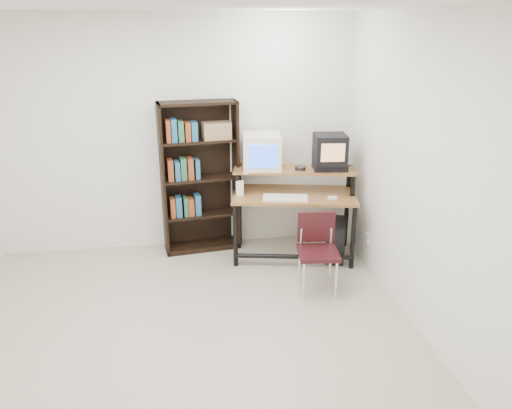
{
  "coord_description": "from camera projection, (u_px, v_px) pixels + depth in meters",
  "views": [
    {
      "loc": [
        0.07,
        -3.52,
        2.48
      ],
      "look_at": [
        0.77,
        1.1,
        0.78
      ],
      "focal_mm": 35.0,
      "sensor_mm": 36.0,
      "label": 1
    }
  ],
  "objects": [
    {
      "name": "computer_desk",
      "position": [
        294.0,
        196.0,
        5.45
      ],
      "size": [
        1.43,
        0.91,
        0.98
      ],
      "rotation": [
        0.0,
        0.0,
        -0.19
      ],
      "color": "#936030",
      "rests_on": "floor"
    },
    {
      "name": "crt_monitor",
      "position": [
        261.0,
        152.0,
        5.42
      ],
      "size": [
        0.44,
        0.45,
        0.39
      ],
      "rotation": [
        0.0,
        0.0,
        -0.1
      ],
      "color": "white",
      "rests_on": "computer_desk"
    },
    {
      "name": "right_wall",
      "position": [
        430.0,
        181.0,
        3.95
      ],
      "size": [
        0.01,
        4.0,
        2.6
      ],
      "primitive_type": "cube",
      "color": "white",
      "rests_on": "floor"
    },
    {
      "name": "pc_tower",
      "position": [
        336.0,
        240.0,
        5.55
      ],
      "size": [
        0.34,
        0.49,
        0.42
      ],
      "primitive_type": "cube",
      "rotation": [
        0.0,
        0.0,
        -0.36
      ],
      "color": "black",
      "rests_on": "floor"
    },
    {
      "name": "cd_spindle",
      "position": [
        300.0,
        169.0,
        5.4
      ],
      "size": [
        0.12,
        0.12,
        0.05
      ],
      "primitive_type": "cylinder",
      "rotation": [
        0.0,
        0.0,
        -0.04
      ],
      "color": "#26262B",
      "rests_on": "computer_desk"
    },
    {
      "name": "desk_speaker",
      "position": [
        240.0,
        189.0,
        5.35
      ],
      "size": [
        0.09,
        0.09,
        0.17
      ],
      "primitive_type": "cube",
      "rotation": [
        0.0,
        0.0,
        -0.16
      ],
      "color": "white",
      "rests_on": "computer_desk"
    },
    {
      "name": "school_chair",
      "position": [
        317.0,
        245.0,
        4.81
      ],
      "size": [
        0.42,
        0.42,
        0.76
      ],
      "rotation": [
        0.0,
        0.0,
        -0.11
      ],
      "color": "black",
      "rests_on": "floor"
    },
    {
      "name": "mouse",
      "position": [
        332.0,
        198.0,
        5.26
      ],
      "size": [
        0.1,
        0.07,
        0.03
      ],
      "primitive_type": "cube",
      "rotation": [
        0.0,
        0.0,
        -0.06
      ],
      "color": "white",
      "rests_on": "mousepad"
    },
    {
      "name": "back_wall",
      "position": [
        175.0,
        136.0,
        5.52
      ],
      "size": [
        4.0,
        0.01,
        2.6
      ],
      "primitive_type": "cube",
      "color": "white",
      "rests_on": "floor"
    },
    {
      "name": "vcr",
      "position": [
        330.0,
        167.0,
        5.42
      ],
      "size": [
        0.39,
        0.3,
        0.08
      ],
      "primitive_type": "cube",
      "rotation": [
        0.0,
        0.0,
        -0.12
      ],
      "color": "black",
      "rests_on": "computer_desk"
    },
    {
      "name": "keyboard",
      "position": [
        285.0,
        198.0,
        5.26
      ],
      "size": [
        0.5,
        0.3,
        0.03
      ],
      "primitive_type": "cube",
      "rotation": [
        0.0,
        0.0,
        -0.21
      ],
      "color": "white",
      "rests_on": "computer_desk"
    },
    {
      "name": "floor",
      "position": [
        183.0,
        343.0,
        4.11
      ],
      "size": [
        4.0,
        4.0,
        0.01
      ],
      "primitive_type": "cube",
      "color": "beige",
      "rests_on": "ground"
    },
    {
      "name": "bookshelf",
      "position": [
        199.0,
        176.0,
        5.57
      ],
      "size": [
        0.88,
        0.39,
        1.7
      ],
      "rotation": [
        0.0,
        0.0,
        0.13
      ],
      "color": "black",
      "rests_on": "floor"
    },
    {
      "name": "mousepad",
      "position": [
        330.0,
        199.0,
        5.28
      ],
      "size": [
        0.23,
        0.19,
        0.01
      ],
      "primitive_type": "cube",
      "rotation": [
        0.0,
        0.0,
        0.04
      ],
      "color": "black",
      "rests_on": "computer_desk"
    },
    {
      "name": "crt_tv",
      "position": [
        330.0,
        149.0,
        5.35
      ],
      "size": [
        0.36,
        0.36,
        0.32
      ],
      "rotation": [
        0.0,
        0.0,
        -0.1
      ],
      "color": "black",
      "rests_on": "vcr"
    },
    {
      "name": "wall_outlet",
      "position": [
        367.0,
        239.0,
        5.36
      ],
      "size": [
        0.02,
        0.08,
        0.12
      ],
      "primitive_type": "cube",
      "color": "beige",
      "rests_on": "right_wall"
    },
    {
      "name": "front_wall",
      "position": [
        173.0,
        369.0,
        1.81
      ],
      "size": [
        4.0,
        0.01,
        2.6
      ],
      "primitive_type": "cube",
      "color": "white",
      "rests_on": "floor"
    },
    {
      "name": "ceiling",
      "position": [
        163.0,
        3.0,
        3.22
      ],
      "size": [
        4.0,
        4.0,
        0.01
      ],
      "primitive_type": "cube",
      "color": "white",
      "rests_on": "back_wall"
    }
  ]
}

